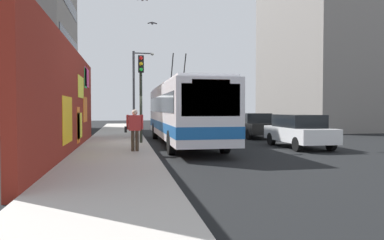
# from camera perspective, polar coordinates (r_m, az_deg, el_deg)

# --- Properties ---
(ground_plane) EXTENTS (80.00, 80.00, 0.00)m
(ground_plane) POSITION_cam_1_polar(r_m,az_deg,el_deg) (18.44, -7.14, -3.98)
(ground_plane) COLOR black
(sidewalk_slab) EXTENTS (48.00, 3.20, 0.15)m
(sidewalk_slab) POSITION_cam_1_polar(r_m,az_deg,el_deg) (18.40, -12.13, -3.79)
(sidewalk_slab) COLOR #ADA8A0
(sidewalk_slab) RESTS_ON ground_plane
(graffiti_wall) EXTENTS (15.37, 0.32, 4.40)m
(graffiti_wall) POSITION_cam_1_polar(r_m,az_deg,el_deg) (15.19, -19.10, 3.01)
(graffiti_wall) COLOR maroon
(graffiti_wall) RESTS_ON ground_plane
(building_far_left) EXTENTS (10.98, 6.92, 15.73)m
(building_far_left) POSITION_cam_1_polar(r_m,az_deg,el_deg) (33.23, -25.16, 12.04)
(building_far_left) COLOR gray
(building_far_left) RESTS_ON ground_plane
(building_far_right) EXTENTS (13.46, 7.97, 17.57)m
(building_far_right) POSITION_cam_1_polar(r_m,az_deg,el_deg) (36.02, 20.28, 12.77)
(building_far_right) COLOR gray
(building_far_right) RESTS_ON ground_plane
(city_bus) EXTENTS (12.11, 2.51, 4.89)m
(city_bus) POSITION_cam_1_polar(r_m,az_deg,el_deg) (18.24, -1.45, 1.43)
(city_bus) COLOR silver
(city_bus) RESTS_ON ground_plane
(parked_car_white) EXTENTS (4.21, 1.83, 1.58)m
(parked_car_white) POSITION_cam_1_polar(r_m,az_deg,el_deg) (17.63, 16.82, -1.60)
(parked_car_white) COLOR white
(parked_car_white) RESTS_ON ground_plane
(parked_car_black) EXTENTS (4.83, 1.81, 1.58)m
(parked_car_black) POSITION_cam_1_polar(r_m,az_deg,el_deg) (23.42, 9.62, -0.72)
(parked_car_black) COLOR black
(parked_car_black) RESTS_ON ground_plane
(parked_car_navy) EXTENTS (4.42, 1.82, 1.58)m
(parked_car_navy) POSITION_cam_1_polar(r_m,az_deg,el_deg) (29.33, 5.38, -0.21)
(parked_car_navy) COLOR navy
(parked_car_navy) RESTS_ON ground_plane
(parked_car_champagne) EXTENTS (4.66, 1.78, 1.58)m
(parked_car_champagne) POSITION_cam_1_polar(r_m,az_deg,el_deg) (34.47, 2.92, 0.09)
(parked_car_champagne) COLOR #C6B793
(parked_car_champagne) RESTS_ON ground_plane
(pedestrian_at_curb) EXTENTS (0.22, 0.75, 1.68)m
(pedestrian_at_curb) POSITION_cam_1_polar(r_m,az_deg,el_deg) (14.42, -9.22, -1.08)
(pedestrian_at_curb) COLOR #3F3326
(pedestrian_at_curb) RESTS_ON sidewalk_slab
(traffic_light) EXTENTS (0.49, 0.28, 4.38)m
(traffic_light) POSITION_cam_1_polar(r_m,az_deg,el_deg) (17.98, -8.22, 5.72)
(traffic_light) COLOR #2D382D
(traffic_light) RESTS_ON sidewalk_slab
(street_lamp) EXTENTS (0.44, 1.68, 6.23)m
(street_lamp) POSITION_cam_1_polar(r_m,az_deg,el_deg) (28.24, -8.97, 5.60)
(street_lamp) COLOR #4C4C51
(street_lamp) RESTS_ON sidewalk_slab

